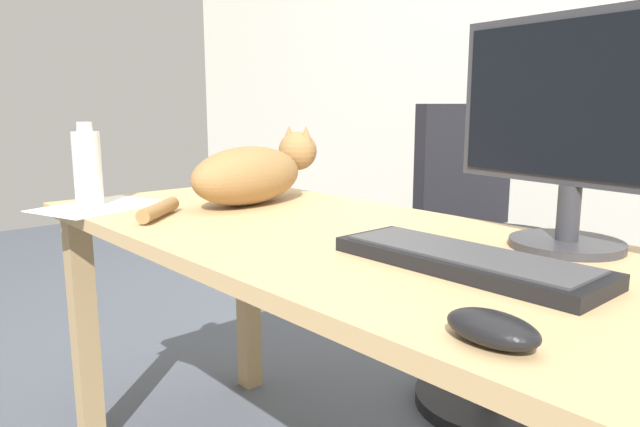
{
  "coord_description": "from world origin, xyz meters",
  "views": [
    {
      "loc": [
        0.88,
        -0.79,
        0.96
      ],
      "look_at": [
        0.1,
        -0.1,
        0.76
      ],
      "focal_mm": 32.74,
      "sensor_mm": 36.0,
      "label": 1
    }
  ],
  "objects_px": {
    "computer_mouse": "(492,328)",
    "water_bottle": "(87,167)",
    "monitor": "(575,122)",
    "keyboard": "(465,260)",
    "office_chair": "(487,275)",
    "cat": "(254,172)"
  },
  "relations": [
    {
      "from": "computer_mouse",
      "to": "water_bottle",
      "type": "bearing_deg",
      "value": 179.89
    },
    {
      "from": "computer_mouse",
      "to": "water_bottle",
      "type": "height_order",
      "value": "water_bottle"
    },
    {
      "from": "monitor",
      "to": "keyboard",
      "type": "height_order",
      "value": "monitor"
    },
    {
      "from": "office_chair",
      "to": "cat",
      "type": "bearing_deg",
      "value": -110.88
    },
    {
      "from": "monitor",
      "to": "computer_mouse",
      "type": "distance_m",
      "value": 0.54
    },
    {
      "from": "monitor",
      "to": "computer_mouse",
      "type": "bearing_deg",
      "value": -72.57
    },
    {
      "from": "water_bottle",
      "to": "office_chair",
      "type": "bearing_deg",
      "value": 63.64
    },
    {
      "from": "cat",
      "to": "water_bottle",
      "type": "xyz_separation_m",
      "value": [
        -0.25,
        -0.34,
        0.02
      ]
    },
    {
      "from": "keyboard",
      "to": "computer_mouse",
      "type": "relative_size",
      "value": 4.0
    },
    {
      "from": "cat",
      "to": "computer_mouse",
      "type": "xyz_separation_m",
      "value": [
        0.93,
        -0.34,
        -0.06
      ]
    },
    {
      "from": "monitor",
      "to": "office_chair",
      "type": "bearing_deg",
      "value": 132.04
    },
    {
      "from": "monitor",
      "to": "water_bottle",
      "type": "height_order",
      "value": "monitor"
    },
    {
      "from": "computer_mouse",
      "to": "keyboard",
      "type": "bearing_deg",
      "value": 130.2
    },
    {
      "from": "monitor",
      "to": "computer_mouse",
      "type": "relative_size",
      "value": 4.36
    },
    {
      "from": "office_chair",
      "to": "computer_mouse",
      "type": "height_order",
      "value": "office_chair"
    },
    {
      "from": "monitor",
      "to": "computer_mouse",
      "type": "height_order",
      "value": "monitor"
    },
    {
      "from": "office_chair",
      "to": "monitor",
      "type": "height_order",
      "value": "monitor"
    },
    {
      "from": "keyboard",
      "to": "water_bottle",
      "type": "xyz_separation_m",
      "value": [
        -0.98,
        -0.23,
        0.08
      ]
    },
    {
      "from": "office_chair",
      "to": "monitor",
      "type": "relative_size",
      "value": 2.0
    },
    {
      "from": "water_bottle",
      "to": "keyboard",
      "type": "bearing_deg",
      "value": 13.08
    },
    {
      "from": "computer_mouse",
      "to": "water_bottle",
      "type": "xyz_separation_m",
      "value": [
        -1.18,
        0.0,
        0.08
      ]
    },
    {
      "from": "computer_mouse",
      "to": "water_bottle",
      "type": "distance_m",
      "value": 1.18
    }
  ]
}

